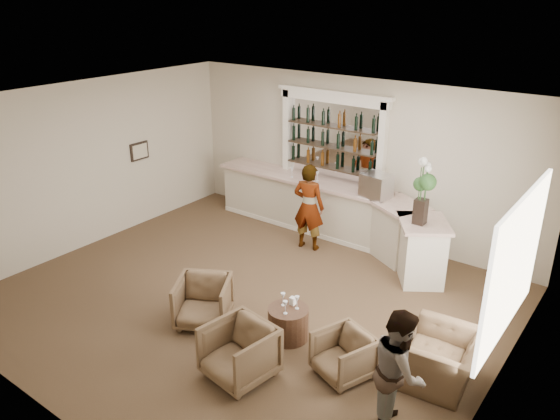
# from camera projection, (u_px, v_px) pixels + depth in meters

# --- Properties ---
(ground) EXTENTS (8.00, 8.00, 0.00)m
(ground) POSITION_uv_depth(u_px,v_px,m) (247.00, 299.00, 9.25)
(ground) COLOR brown
(ground) RESTS_ON ground
(room_shell) EXTENTS (8.04, 7.02, 3.32)m
(room_shell) POSITION_uv_depth(u_px,v_px,m) (280.00, 159.00, 8.80)
(room_shell) COLOR beige
(room_shell) RESTS_ON ground
(bar_counter) EXTENTS (5.72, 1.80, 1.14)m
(bar_counter) POSITION_uv_depth(u_px,v_px,m) (333.00, 212.00, 11.35)
(bar_counter) COLOR beige
(bar_counter) RESTS_ON ground
(back_bar_alcove) EXTENTS (2.64, 0.25, 3.00)m
(back_bar_alcove) POSITION_uv_depth(u_px,v_px,m) (332.00, 137.00, 11.29)
(back_bar_alcove) COLOR white
(back_bar_alcove) RESTS_ON ground
(cocktail_table) EXTENTS (0.61, 0.61, 0.50)m
(cocktail_table) POSITION_uv_depth(u_px,v_px,m) (288.00, 323.00, 8.15)
(cocktail_table) COLOR #4B3420
(cocktail_table) RESTS_ON ground
(sommelier) EXTENTS (0.71, 0.52, 1.77)m
(sommelier) POSITION_uv_depth(u_px,v_px,m) (309.00, 207.00, 10.78)
(sommelier) COLOR gray
(sommelier) RESTS_ON ground
(guest) EXTENTS (0.89, 0.97, 1.60)m
(guest) POSITION_uv_depth(u_px,v_px,m) (399.00, 371.00, 6.29)
(guest) COLOR gray
(guest) RESTS_ON ground
(armchair_left) EXTENTS (1.11, 1.12, 0.76)m
(armchair_left) POSITION_uv_depth(u_px,v_px,m) (203.00, 302.00, 8.47)
(armchair_left) COLOR brown
(armchair_left) RESTS_ON ground
(armchair_center) EXTENTS (0.95, 0.98, 0.78)m
(armchair_center) POSITION_uv_depth(u_px,v_px,m) (239.00, 352.00, 7.28)
(armchair_center) COLOR brown
(armchair_center) RESTS_ON ground
(armchair_right) EXTENTS (0.90, 0.91, 0.64)m
(armchair_right) POSITION_uv_depth(u_px,v_px,m) (344.00, 355.00, 7.33)
(armchair_right) COLOR brown
(armchair_right) RESTS_ON ground
(armchair_far) EXTENTS (1.04, 1.16, 0.69)m
(armchair_far) POSITION_uv_depth(u_px,v_px,m) (442.00, 359.00, 7.21)
(armchair_far) COLOR brown
(armchair_far) RESTS_ON ground
(espresso_machine) EXTENTS (0.59, 0.51, 0.47)m
(espresso_machine) POSITION_uv_depth(u_px,v_px,m) (376.00, 186.00, 10.49)
(espresso_machine) COLOR silver
(espresso_machine) RESTS_ON bar_counter
(flower_vase) EXTENTS (0.31, 0.31, 1.18)m
(flower_vase) POSITION_uv_depth(u_px,v_px,m) (423.00, 187.00, 9.14)
(flower_vase) COLOR black
(flower_vase) RESTS_ON bar_counter
(wine_glass_bar_left) EXTENTS (0.07, 0.07, 0.21)m
(wine_glass_bar_left) POSITION_uv_depth(u_px,v_px,m) (292.00, 172.00, 11.65)
(wine_glass_bar_left) COLOR white
(wine_glass_bar_left) RESTS_ON bar_counter
(wine_glass_bar_right) EXTENTS (0.07, 0.07, 0.21)m
(wine_glass_bar_right) POSITION_uv_depth(u_px,v_px,m) (317.00, 176.00, 11.43)
(wine_glass_bar_right) COLOR white
(wine_glass_bar_right) RESTS_ON bar_counter
(wine_glass_tbl_a) EXTENTS (0.07, 0.07, 0.21)m
(wine_glass_tbl_a) POSITION_uv_depth(u_px,v_px,m) (283.00, 299.00, 8.11)
(wine_glass_tbl_a) COLOR white
(wine_glass_tbl_a) RESTS_ON cocktail_table
(wine_glass_tbl_b) EXTENTS (0.07, 0.07, 0.21)m
(wine_glass_tbl_b) POSITION_uv_depth(u_px,v_px,m) (297.00, 303.00, 8.03)
(wine_glass_tbl_b) COLOR white
(wine_glass_tbl_b) RESTS_ON cocktail_table
(wine_glass_tbl_c) EXTENTS (0.07, 0.07, 0.21)m
(wine_glass_tbl_c) POSITION_uv_depth(u_px,v_px,m) (285.00, 307.00, 7.90)
(wine_glass_tbl_c) COLOR white
(wine_glass_tbl_c) RESTS_ON cocktail_table
(napkin_holder) EXTENTS (0.08, 0.08, 0.12)m
(napkin_holder) POSITION_uv_depth(u_px,v_px,m) (293.00, 301.00, 8.15)
(napkin_holder) COLOR white
(napkin_holder) RESTS_ON cocktail_table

